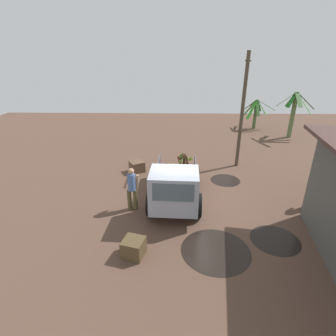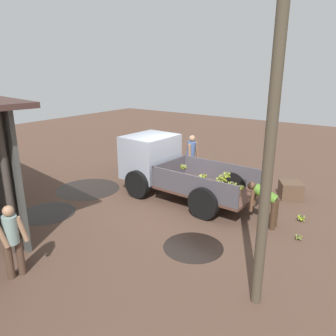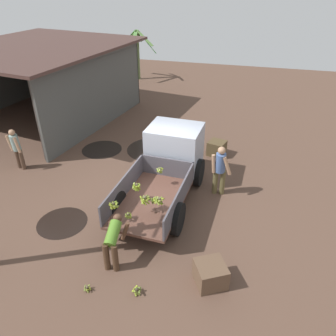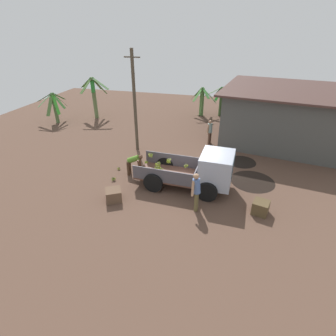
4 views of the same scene
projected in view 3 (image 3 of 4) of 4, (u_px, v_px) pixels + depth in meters
ground at (154, 193)px, 10.71m from camera, size 36.00×36.00×0.00m
mud_patch_0 at (154, 149)px, 13.35m from camera, size 2.18×2.18×0.01m
mud_patch_1 at (102, 149)px, 13.34m from camera, size 1.61×1.61×0.01m
mud_patch_2 at (62, 223)px, 9.45m from camera, size 1.43×1.43×0.01m
cargo_truck at (170, 159)px, 10.65m from camera, size 4.56×2.19×1.90m
warehouse_shed at (47, 64)px, 15.47m from camera, size 9.09×8.29×3.41m
banana_palm_3 at (138, 53)px, 21.25m from camera, size 2.32×2.54×3.11m
person_foreground_visitor at (220, 168)px, 10.20m from camera, size 0.38×0.66×1.72m
person_worker_loading at (113, 239)px, 7.82m from camera, size 0.85×0.62×1.17m
person_bystander_near_shed at (16, 147)px, 11.61m from camera, size 0.37×0.61×1.57m
banana_bunch_on_ground_0 at (87, 288)px, 7.39m from camera, size 0.17×0.18×0.15m
banana_bunch_on_ground_1 at (137, 290)px, 7.31m from camera, size 0.22×0.22×0.19m
wooden_crate_0 at (210, 274)px, 7.50m from camera, size 0.91×0.91×0.55m
wooden_crate_1 at (217, 148)px, 12.84m from camera, size 0.76×0.76×0.56m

